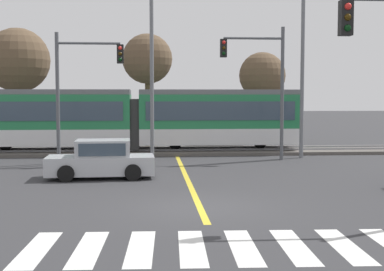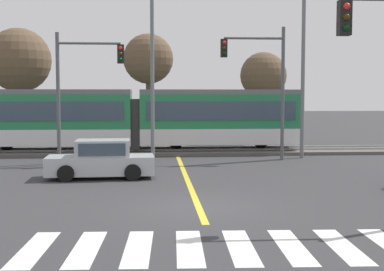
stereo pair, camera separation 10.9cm
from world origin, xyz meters
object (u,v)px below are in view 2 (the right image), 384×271
object	(u,v)px
street_lamp_east	(306,56)
bare_tree_west	(148,60)
traffic_light_far_right	(263,75)
traffic_light_far_left	(80,79)
light_rail_tram	(136,117)
bare_tree_east	(263,76)
street_lamp_centre	(156,55)
bare_tree_far_west	(19,60)
sedan_crossing	(101,160)

from	to	relation	value
street_lamp_east	bare_tree_west	xyz separation A→B (m)	(-8.25, 7.21, 0.29)
traffic_light_far_right	traffic_light_far_left	distance (m)	9.05
light_rail_tram	street_lamp_east	bearing A→B (deg)	-18.84
bare_tree_west	bare_tree_east	distance (m)	8.08
street_lamp_centre	street_lamp_east	xyz separation A→B (m)	(7.81, -0.05, -0.04)
traffic_light_far_right	street_lamp_east	distance (m)	2.75
street_lamp_centre	bare_tree_far_west	distance (m)	12.74
light_rail_tram	bare_tree_east	xyz separation A→B (m)	(8.54, 5.83, 2.58)
traffic_light_far_right	street_lamp_centre	world-z (taller)	street_lamp_centre
street_lamp_centre	street_lamp_east	size ratio (longest dim) A/B	1.01
sedan_crossing	bare_tree_west	distance (m)	14.39
traffic_light_far_right	street_lamp_east	bearing A→B (deg)	18.82
bare_tree_far_west	sedan_crossing	bearing A→B (deg)	-65.95
sedan_crossing	traffic_light_far_right	distance (m)	9.99
traffic_light_far_right	bare_tree_west	xyz separation A→B (m)	(-5.82, 8.03, 1.28)
traffic_light_far_right	bare_tree_far_west	size ratio (longest dim) A/B	0.86
bare_tree_west	sedan_crossing	bearing A→B (deg)	-97.55
sedan_crossing	bare_tree_west	xyz separation A→B (m)	(1.78, 13.41, 4.89)
bare_tree_far_west	bare_tree_east	world-z (taller)	bare_tree_far_west
light_rail_tram	bare_tree_west	size ratio (longest dim) A/B	2.55
bare_tree_far_west	bare_tree_west	size ratio (longest dim) A/B	1.07
street_lamp_centre	bare_tree_west	xyz separation A→B (m)	(-0.45, 7.15, 0.24)
traffic_light_far_right	street_lamp_centre	bearing A→B (deg)	170.71
street_lamp_centre	bare_tree_far_west	size ratio (longest dim) A/B	1.23
sedan_crossing	traffic_light_far_left	world-z (taller)	traffic_light_far_left
street_lamp_centre	street_lamp_east	distance (m)	7.81
bare_tree_east	traffic_light_far_left	bearing A→B (deg)	-137.13
traffic_light_far_left	bare_tree_west	bearing A→B (deg)	69.50
sedan_crossing	street_lamp_centre	xyz separation A→B (m)	(2.23, 6.26, 4.65)
sedan_crossing	bare_tree_east	xyz separation A→B (m)	(9.62, 15.10, 3.93)
street_lamp_centre	sedan_crossing	bearing A→B (deg)	-109.57
light_rail_tram	bare_tree_west	distance (m)	5.50
street_lamp_centre	bare_tree_far_west	xyz separation A→B (m)	(-9.03, 8.98, 0.27)
street_lamp_centre	bare_tree_west	world-z (taller)	street_lamp_centre
street_lamp_east	bare_tree_west	bearing A→B (deg)	138.88
bare_tree_east	bare_tree_west	bearing A→B (deg)	-167.90
bare_tree_east	traffic_light_far_right	bearing A→B (deg)	-101.74
bare_tree_west	bare_tree_east	size ratio (longest dim) A/B	1.16
bare_tree_far_west	bare_tree_west	distance (m)	8.78
traffic_light_far_right	bare_tree_far_west	bearing A→B (deg)	145.61
traffic_light_far_right	traffic_light_far_left	size ratio (longest dim) A/B	1.07
traffic_light_far_left	bare_tree_east	size ratio (longest dim) A/B	1.00
sedan_crossing	traffic_light_far_right	size ratio (longest dim) A/B	0.64
traffic_light_far_right	street_lamp_east	xyz separation A→B (m)	(2.43, 0.83, 1.00)
sedan_crossing	traffic_light_far_right	xyz separation A→B (m)	(7.60, 5.38, 3.61)
light_rail_tram	traffic_light_far_right	bearing A→B (deg)	-30.77
street_lamp_east	bare_tree_west	size ratio (longest dim) A/B	1.30
traffic_light_far_left	bare_tree_far_west	bearing A→B (deg)	117.33
street_lamp_east	bare_tree_east	size ratio (longest dim) A/B	1.51
bare_tree_east	bare_tree_far_west	bearing A→B (deg)	179.49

